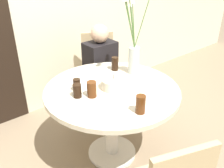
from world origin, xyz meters
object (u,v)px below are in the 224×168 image
at_px(flower_vase, 134,43).
at_px(drink_glass_4, 141,104).
at_px(person_guest, 101,73).
at_px(drink_glass_0, 115,64).
at_px(birthday_cake, 114,84).
at_px(side_plate, 79,82).
at_px(drink_glass_2, 77,85).
at_px(drink_glass_1, 77,91).
at_px(chair_near_front, 99,67).
at_px(drink_glass_3, 92,89).

xyz_separation_m(flower_vase, drink_glass_4, (-0.42, -0.53, -0.23)).
relative_size(flower_vase, person_guest, 0.74).
height_order(drink_glass_0, person_guest, person_guest).
relative_size(birthday_cake, drink_glass_4, 1.52).
bearing_deg(flower_vase, side_plate, 162.40).
distance_m(flower_vase, drink_glass_0, 0.29).
bearing_deg(drink_glass_2, drink_glass_4, -72.46).
distance_m(side_plate, drink_glass_1, 0.26).
distance_m(birthday_cake, drink_glass_2, 0.31).
bearing_deg(drink_glass_2, drink_glass_0, 13.48).
distance_m(flower_vase, person_guest, 0.77).
bearing_deg(flower_vase, chair_near_front, 80.73).
bearing_deg(drink_glass_0, side_plate, -179.69).
relative_size(birthday_cake, drink_glass_1, 1.88).
bearing_deg(chair_near_front, drink_glass_4, -84.13).
xyz_separation_m(drink_glass_1, drink_glass_3, (0.09, -0.07, 0.01)).
distance_m(side_plate, person_guest, 0.71).
relative_size(flower_vase, drink_glass_2, 7.43).
bearing_deg(drink_glass_1, drink_glass_4, -64.23).
bearing_deg(person_guest, drink_glass_2, -140.34).
distance_m(drink_glass_3, drink_glass_4, 0.43).
bearing_deg(drink_glass_1, birthday_cake, -13.13).
xyz_separation_m(birthday_cake, drink_glass_0, (0.25, 0.28, 0.02)).
distance_m(chair_near_front, birthday_cake, 0.97).
height_order(birthday_cake, drink_glass_4, drink_glass_4).
height_order(birthday_cake, drink_glass_3, birthday_cake).
distance_m(birthday_cake, flower_vase, 0.44).
distance_m(birthday_cake, drink_glass_1, 0.32).
height_order(drink_glass_1, person_guest, person_guest).
bearing_deg(chair_near_front, birthday_cake, -89.17).
relative_size(flower_vase, side_plate, 4.41).
relative_size(drink_glass_0, drink_glass_3, 1.02).
height_order(drink_glass_4, person_guest, person_guest).
bearing_deg(person_guest, birthday_cake, -118.39).
distance_m(drink_glass_2, drink_glass_3, 0.16).
distance_m(chair_near_front, person_guest, 0.16).
bearing_deg(drink_glass_4, drink_glass_0, 63.92).
relative_size(side_plate, drink_glass_2, 1.68).
bearing_deg(drink_glass_4, side_plate, 96.69).
relative_size(chair_near_front, flower_vase, 1.15).
xyz_separation_m(flower_vase, drink_glass_0, (-0.08, 0.16, -0.23)).
distance_m(flower_vase, drink_glass_2, 0.65).
relative_size(chair_near_front, birthday_cake, 4.39).
relative_size(birthday_cake, drink_glass_0, 1.58).
distance_m(side_plate, drink_glass_0, 0.42).
bearing_deg(drink_glass_2, drink_glass_3, -75.13).
height_order(flower_vase, side_plate, flower_vase).
bearing_deg(drink_glass_4, drink_glass_1, 115.77).
bearing_deg(flower_vase, drink_glass_3, -168.04).
xyz_separation_m(birthday_cake, drink_glass_2, (-0.26, 0.16, 0.01)).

